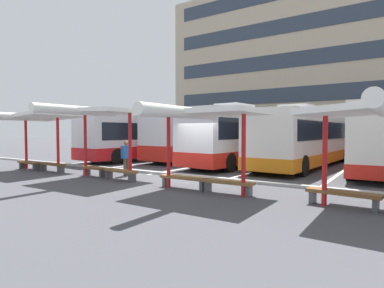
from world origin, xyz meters
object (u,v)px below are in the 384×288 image
Objects in this scene: coach_bus_2 at (246,137)px; waiting_shelter_0 at (36,118)px; bench_1 at (52,165)px; bench_3 at (120,172)px; coach_bus_1 at (202,138)px; bench_4 at (184,179)px; waiting_shelter_1 at (101,113)px; waiting_passenger_1 at (126,155)px; waiting_shelter_3 at (382,110)px; coach_bus_4 at (382,138)px; bench_6 at (342,195)px; bench_0 at (29,164)px; waiting_shelter_2 at (199,115)px; coach_bus_0 at (148,137)px; bench_5 at (228,184)px; bench_2 at (95,169)px; coach_bus_3 at (306,139)px.

coach_bus_2 reaches higher than waiting_shelter_0.
bench_1 is 1.01× the size of bench_3.
bench_4 is (5.70, -10.51, -1.29)m from coach_bus_1.
waiting_shelter_0 is at bearing -179.05° from bench_4.
waiting_shelter_1 reaches higher than waiting_passenger_1.
waiting_shelter_3 is at bearing -42.29° from coach_bus_1.
coach_bus_4 is 6.38× the size of bench_6.
waiting_shelter_2 is (11.14, -0.34, 2.32)m from bench_0.
coach_bus_0 is at bearing -174.51° from coach_bus_4.
bench_5 is 0.36× the size of waiting_shelter_3.
waiting_shelter_3 is (15.52, -8.94, 0.99)m from coach_bus_0.
bench_5 is at bearing -2.12° from bench_2.
waiting_shelter_2 is at bearing -58.81° from coach_bus_1.
bench_2 is 1.58m from waiting_passenger_1.
bench_5 is 4.96m from waiting_shelter_3.
bench_5 is at bearing 176.11° from waiting_shelter_3.
bench_4 is at bearing 1.32° from waiting_shelter_1.
waiting_passenger_1 is at bearing -110.08° from coach_bus_2.
waiting_shelter_3 is at bearing -50.29° from coach_bus_2.
bench_1 is 1.20× the size of bench_2.
coach_bus_1 is at bearing 75.18° from bench_1.
bench_0 and bench_2 have the same top height.
coach_bus_2 is at bearing 77.64° from bench_3.
waiting_shelter_3 is at bearing -2.85° from bench_4.
bench_1 is (-6.94, -8.82, -1.38)m from coach_bus_2.
bench_5 is at bearing -91.00° from coach_bus_3.
coach_bus_1 is at bearing 102.28° from bench_3.
waiting_shelter_3 is (7.69, -9.27, 0.91)m from coach_bus_2.
waiting_shelter_3 is at bearing 0.88° from waiting_shelter_2.
waiting_shelter_3 is at bearing -2.80° from bench_2.
waiting_shelter_0 is at bearing -145.95° from coach_bus_4.
bench_0 is at bearing 179.53° from waiting_shelter_1.
waiting_shelter_1 is at bearing -92.16° from waiting_passenger_1.
waiting_passenger_1 reaches higher than bench_6.
waiting_shelter_3 is (9.63, -0.43, 2.29)m from bench_3.
bench_2 is 0.92× the size of bench_5.
waiting_passenger_1 is (-0.85, 1.22, 0.60)m from bench_3.
coach_bus_3 is 11.84m from waiting_shelter_1.
coach_bus_0 is 8.65m from bench_1.
bench_4 is 4.53m from waiting_passenger_1.
coach_bus_3 reaches higher than bench_5.
coach_bus_3 is 11.04m from waiting_shelter_3.
waiting_shelter_1 is at bearing -166.04° from bench_3.
coach_bus_3 is 6.30× the size of bench_0.
bench_6 is at bearing 5.84° from waiting_shelter_2.
coach_bus_1 reaches higher than bench_6.
coach_bus_2 reaches higher than waiting_shelter_1.
coach_bus_2 is 0.93× the size of coach_bus_3.
coach_bus_1 is 12.78m from waiting_shelter_2.
bench_4 is (4.34, 0.10, -2.56)m from waiting_shelter_1.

